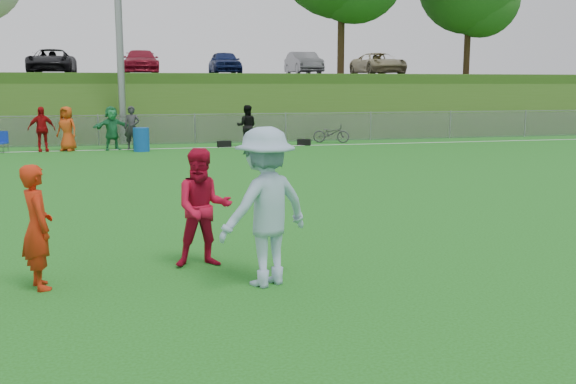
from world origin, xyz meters
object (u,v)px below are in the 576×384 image
object	(u,v)px
player_red_center	(203,208)
bicycle	(331,133)
player_blue	(265,207)
recycling_bin	(141,140)
player_red_left	(37,227)

from	to	relation	value
player_red_center	bicycle	distance (m)	19.51
player_blue	recycling_bin	xyz separation A→B (m)	(-1.30, 17.23, -0.55)
player_blue	bicycle	distance (m)	20.22
player_red_left	player_red_center	distance (m)	2.16
player_red_left	bicycle	size ratio (longest dim) A/B	1.00
recycling_bin	player_red_left	bearing A→B (deg)	-95.03
player_blue	recycling_bin	bearing A→B (deg)	-111.69
player_red_center	player_blue	world-z (taller)	player_blue
player_red_center	player_blue	size ratio (longest dim) A/B	0.83
player_red_left	recycling_bin	world-z (taller)	player_red_left
player_red_left	bicycle	distance (m)	20.86
player_red_center	bicycle	xyz separation A→B (m)	(7.48, 18.02, -0.42)
player_red_center	recycling_bin	distance (m)	16.23
player_red_left	recycling_bin	bearing A→B (deg)	-26.33
recycling_bin	player_red_center	bearing A→B (deg)	-87.78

